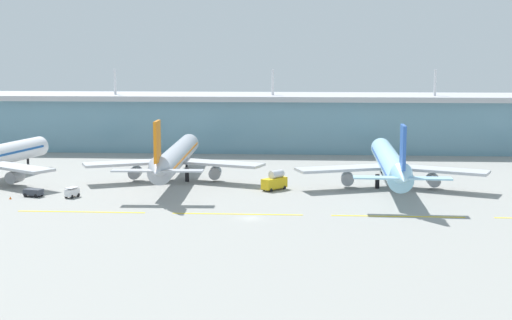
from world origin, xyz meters
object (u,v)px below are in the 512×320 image
(airliner_far_middle, at_px, (390,163))
(baggage_cart, at_px, (72,192))
(fuel_truck, at_px, (275,181))
(pushback_tug, at_px, (33,192))
(airliner_near_middle, at_px, (176,157))
(safety_cone_left_wingtip, at_px, (10,198))

(airliner_far_middle, xyz_separation_m, baggage_cart, (-77.16, -18.41, -5.19))
(fuel_truck, height_order, pushback_tug, fuel_truck)
(airliner_near_middle, bearing_deg, safety_cone_left_wingtip, -140.64)
(airliner_far_middle, height_order, safety_cone_left_wingtip, airliner_far_middle)
(airliner_near_middle, distance_m, airliner_far_middle, 56.98)
(safety_cone_left_wingtip, bearing_deg, airliner_near_middle, 39.36)
(airliner_far_middle, xyz_separation_m, pushback_tug, (-86.84, -17.89, -5.35))
(airliner_far_middle, relative_size, baggage_cart, 17.13)
(airliner_near_middle, xyz_separation_m, airliner_far_middle, (56.56, -6.90, -0.00))
(airliner_far_middle, relative_size, safety_cone_left_wingtip, 97.63)
(airliner_far_middle, distance_m, pushback_tug, 88.82)
(baggage_cart, height_order, fuel_truck, fuel_truck)
(baggage_cart, xyz_separation_m, pushback_tug, (-9.67, 0.52, -0.16))
(fuel_truck, bearing_deg, airliner_far_middle, 10.02)
(airliner_near_middle, relative_size, fuel_truck, 9.61)
(airliner_near_middle, xyz_separation_m, baggage_cart, (-20.60, -25.31, -5.19))
(fuel_truck, relative_size, safety_cone_left_wingtip, 10.26)
(airliner_near_middle, height_order, pushback_tug, airliner_near_middle)
(airliner_far_middle, xyz_separation_m, fuel_truck, (-29.26, -5.17, -4.19))
(airliner_near_middle, relative_size, airliner_far_middle, 1.01)
(fuel_truck, bearing_deg, safety_cone_left_wingtip, -165.27)
(pushback_tug, bearing_deg, baggage_cart, -3.06)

